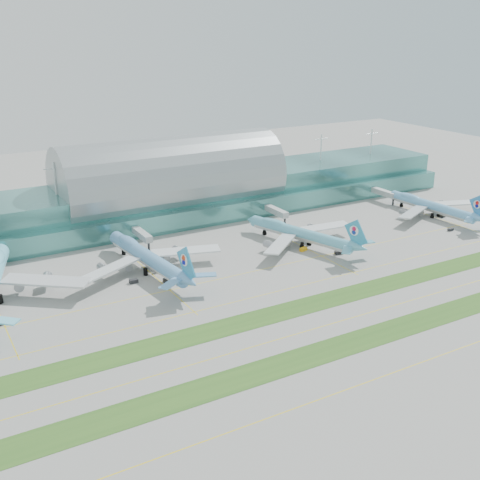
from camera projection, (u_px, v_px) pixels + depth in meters
ground at (314, 306)px, 221.09m from camera, size 700.00×700.00×0.00m
terminal at (171, 191)px, 321.49m from camera, size 340.00×69.10×36.00m
grass_strip_near at (365, 339)px, 198.21m from camera, size 420.00×12.00×0.08m
grass_strip_far at (311, 304)px, 222.71m from camera, size 420.00×12.00×0.08m
taxiline_a at (409, 367)px, 181.90m from camera, size 420.00×0.35×0.01m
taxiline_b at (338, 322)px, 209.66m from camera, size 420.00×0.35×0.01m
taxiline_c at (287, 289)px, 235.79m from camera, size 420.00×0.35×0.01m
taxiline_d at (258, 270)px, 253.75m from camera, size 420.00×0.35×0.01m
airliner_b at (147, 256)px, 251.85m from camera, size 65.34×74.53×20.51m
airliner_c at (299, 233)px, 281.80m from camera, size 58.56×67.90×19.14m
airliner_d at (431, 206)px, 325.45m from camera, size 58.67×66.64×18.34m
gse_c at (134, 281)px, 241.10m from camera, size 3.38×1.88×1.56m
gse_d at (168, 280)px, 242.20m from camera, size 4.00×2.28×1.51m
gse_e at (303, 249)px, 275.64m from camera, size 3.94×2.63×1.55m
gse_f at (339, 252)px, 271.70m from camera, size 3.93×2.67×1.53m
gse_g at (451, 229)px, 302.89m from camera, size 3.37×1.72×1.32m
gse_h at (443, 216)px, 324.73m from camera, size 4.35×3.06×1.54m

